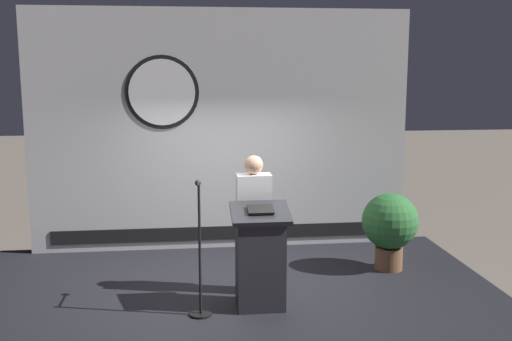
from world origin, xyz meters
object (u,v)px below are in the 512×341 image
object	(u,v)px
podium	(260,258)
potted_plant	(390,224)
microphone_stand	(200,269)
speaker_person	(254,223)

from	to	relation	value
podium	potted_plant	size ratio (longest dim) A/B	1.14
microphone_stand	potted_plant	bearing A→B (deg)	25.10
microphone_stand	potted_plant	world-z (taller)	microphone_stand
microphone_stand	potted_plant	size ratio (longest dim) A/B	1.40
podium	speaker_person	distance (m)	0.55
speaker_person	microphone_stand	world-z (taller)	speaker_person
microphone_stand	podium	bearing A→B (deg)	8.37
podium	potted_plant	bearing A→B (deg)	30.29
speaker_person	potted_plant	world-z (taller)	speaker_person
microphone_stand	speaker_person	bearing A→B (deg)	41.80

